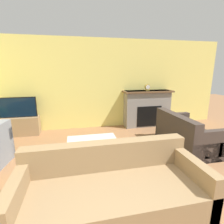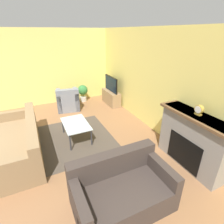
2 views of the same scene
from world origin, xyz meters
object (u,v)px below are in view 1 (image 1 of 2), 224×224
(couch_loveseat, at_px, (186,136))
(coffee_table, at_px, (92,142))
(tv, at_px, (18,107))
(mantel_clock, at_px, (147,87))
(couch_sectional, at_px, (112,191))

(couch_loveseat, distance_m, coffee_table, 2.22)
(tv, distance_m, mantel_clock, 3.79)
(tv, bearing_deg, couch_sectional, -58.94)
(tv, distance_m, couch_sectional, 3.75)
(tv, distance_m, couch_loveseat, 4.40)
(coffee_table, relative_size, mantel_clock, 4.98)
(coffee_table, bearing_deg, mantel_clock, 44.30)
(couch_sectional, distance_m, couch_loveseat, 2.58)
(couch_loveseat, bearing_deg, tv, 67.14)
(tv, relative_size, couch_loveseat, 0.62)
(coffee_table, xyz_separation_m, mantel_clock, (1.95, 1.90, 0.85))
(tv, bearing_deg, mantel_clock, 0.88)
(coffee_table, bearing_deg, tv, 134.51)
(mantel_clock, bearing_deg, couch_loveseat, -81.59)
(couch_loveseat, distance_m, mantel_clock, 2.02)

